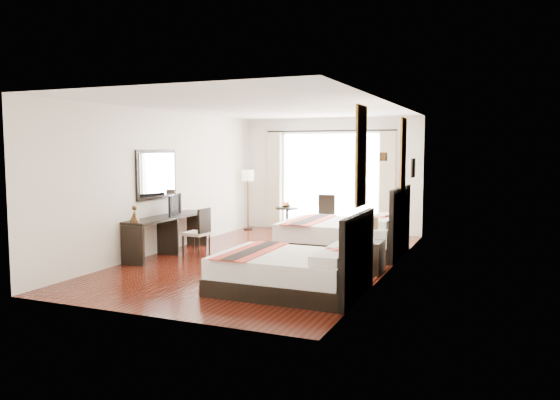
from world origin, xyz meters
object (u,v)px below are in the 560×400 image
at_px(bed_near, 294,271).
at_px(bed_far, 346,235).
at_px(desk_chair, 197,241).
at_px(console_desk, 168,235).
at_px(floor_lamp, 248,179).
at_px(window_chair, 325,222).
at_px(television, 171,205).
at_px(table_lamp, 370,225).
at_px(side_table, 287,220).
at_px(nightstand, 369,257).
at_px(vase, 365,240).
at_px(fruit_bowl, 286,206).

relative_size(bed_near, bed_far, 0.89).
relative_size(bed_near, desk_chair, 2.26).
bearing_deg(console_desk, bed_far, 26.07).
distance_m(console_desk, floor_lamp, 3.67).
xyz_separation_m(floor_lamp, window_chair, (2.03, 0.05, -0.99)).
height_order(bed_far, television, bed_far).
xyz_separation_m(bed_far, table_lamp, (0.82, -1.39, 0.43)).
height_order(desk_chair, window_chair, window_chair).
height_order(bed_near, television, bed_near).
distance_m(console_desk, side_table, 3.53).
relative_size(nightstand, vase, 4.37).
bearing_deg(table_lamp, nightstand, -84.15).
xyz_separation_m(television, window_chair, (2.00, 3.49, -0.67)).
bearing_deg(desk_chair, television, 3.60).
bearing_deg(window_chair, desk_chair, -24.64).
relative_size(nightstand, fruit_bowl, 2.69).
distance_m(nightstand, console_desk, 3.96).
bearing_deg(table_lamp, console_desk, -177.95).
xyz_separation_m(table_lamp, side_table, (-2.80, 3.20, -0.45)).
relative_size(vase, television, 0.18).
xyz_separation_m(desk_chair, floor_lamp, (-0.59, 3.43, 0.99)).
relative_size(desk_chair, fruit_bowl, 4.52).
bearing_deg(console_desk, television, 80.30).
bearing_deg(floor_lamp, side_table, -10.53).
xyz_separation_m(bed_far, desk_chair, (-2.55, -1.40, -0.06)).
relative_size(side_table, window_chair, 0.68).
height_order(side_table, fruit_bowl, fruit_bowl).
bearing_deg(bed_near, bed_far, 92.35).
distance_m(bed_near, desk_chair, 3.20).
relative_size(bed_near, table_lamp, 5.20).
relative_size(bed_far, television, 3.30).
bearing_deg(side_table, bed_near, -66.97).
distance_m(television, side_table, 3.48).
bearing_deg(table_lamp, side_table, 131.20).
bearing_deg(vase, floor_lamp, 136.56).
distance_m(television, floor_lamp, 3.46).
bearing_deg(window_chair, fruit_bowl, -78.09).
relative_size(bed_far, nightstand, 4.29).
bearing_deg(side_table, table_lamp, -48.80).
xyz_separation_m(nightstand, console_desk, (-3.96, 0.01, 0.12)).
distance_m(table_lamp, television, 3.93).
xyz_separation_m(nightstand, window_chair, (-1.95, 3.61, 0.02)).
bearing_deg(window_chair, bed_near, 11.18).
bearing_deg(console_desk, side_table, 71.11).
bearing_deg(fruit_bowl, bed_far, -42.42).
bearing_deg(bed_far, side_table, 137.57).
bearing_deg(nightstand, side_table, 130.06).
relative_size(floor_lamp, fruit_bowl, 7.43).
bearing_deg(fruit_bowl, bed_near, -66.75).
relative_size(console_desk, floor_lamp, 1.46).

